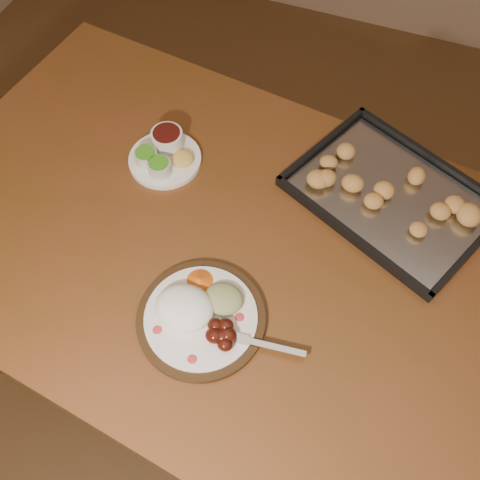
% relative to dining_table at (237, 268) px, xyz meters
% --- Properties ---
extents(ground, '(4.00, 4.00, 0.00)m').
position_rel_dining_table_xyz_m(ground, '(0.21, -0.13, -0.65)').
color(ground, '#52381C').
rests_on(ground, ground).
extents(dining_table, '(1.61, 1.10, 0.75)m').
position_rel_dining_table_xyz_m(dining_table, '(0.00, 0.00, 0.00)').
color(dining_table, brown).
rests_on(dining_table, ground).
extents(dinner_plate, '(0.34, 0.26, 0.06)m').
position_rel_dining_table_xyz_m(dinner_plate, '(-0.01, -0.18, 0.12)').
color(dinner_plate, black).
rests_on(dinner_plate, dining_table).
extents(condiment_saucer, '(0.17, 0.17, 0.06)m').
position_rel_dining_table_xyz_m(condiment_saucer, '(-0.25, 0.17, 0.12)').
color(condiment_saucer, white).
rests_on(condiment_saucer, dining_table).
extents(baking_tray, '(0.52, 0.46, 0.04)m').
position_rel_dining_table_xyz_m(baking_tray, '(0.28, 0.24, 0.11)').
color(baking_tray, black).
rests_on(baking_tray, dining_table).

